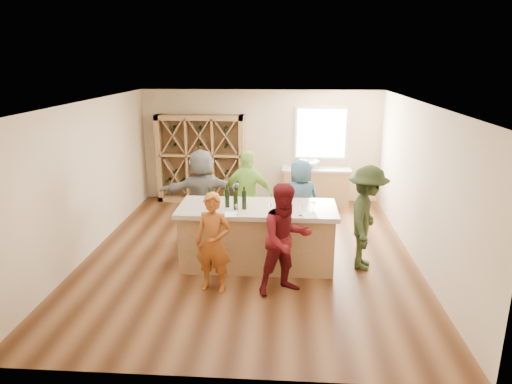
# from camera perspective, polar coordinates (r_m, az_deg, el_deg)

# --- Properties ---
(floor) EXTENTS (6.00, 7.00, 0.10)m
(floor) POSITION_cam_1_polar(r_m,az_deg,el_deg) (8.68, -0.75, -7.98)
(floor) COLOR brown
(floor) RESTS_ON ground
(ceiling) EXTENTS (6.00, 7.00, 0.10)m
(ceiling) POSITION_cam_1_polar(r_m,az_deg,el_deg) (7.94, -0.83, 11.46)
(ceiling) COLOR white
(ceiling) RESTS_ON ground
(wall_back) EXTENTS (6.00, 0.10, 2.80)m
(wall_back) POSITION_cam_1_polar(r_m,az_deg,el_deg) (11.65, 0.62, 5.81)
(wall_back) COLOR beige
(wall_back) RESTS_ON ground
(wall_front) EXTENTS (6.00, 0.10, 2.80)m
(wall_front) POSITION_cam_1_polar(r_m,az_deg,el_deg) (4.87, -4.20, -9.55)
(wall_front) COLOR beige
(wall_front) RESTS_ON ground
(wall_left) EXTENTS (0.10, 7.00, 2.80)m
(wall_left) POSITION_cam_1_polar(r_m,az_deg,el_deg) (8.96, -20.62, 1.56)
(wall_left) COLOR beige
(wall_left) RESTS_ON ground
(wall_right) EXTENTS (0.10, 7.00, 2.80)m
(wall_right) POSITION_cam_1_polar(r_m,az_deg,el_deg) (8.51, 20.13, 0.86)
(wall_right) COLOR beige
(wall_right) RESTS_ON ground
(window_frame) EXTENTS (1.30, 0.06, 1.30)m
(window_frame) POSITION_cam_1_polar(r_m,az_deg,el_deg) (11.53, 8.13, 7.30)
(window_frame) COLOR white
(window_frame) RESTS_ON wall_back
(window_pane) EXTENTS (1.18, 0.01, 1.18)m
(window_pane) POSITION_cam_1_polar(r_m,az_deg,el_deg) (11.49, 8.14, 7.28)
(window_pane) COLOR white
(window_pane) RESTS_ON wall_back
(wine_rack) EXTENTS (2.20, 0.45, 2.20)m
(wine_rack) POSITION_cam_1_polar(r_m,az_deg,el_deg) (11.62, -6.89, 4.16)
(wine_rack) COLOR #9C764A
(wine_rack) RESTS_ON floor
(back_counter_base) EXTENTS (1.60, 0.58, 0.86)m
(back_counter_base) POSITION_cam_1_polar(r_m,az_deg,el_deg) (11.54, 7.46, 0.62)
(back_counter_base) COLOR #9C764A
(back_counter_base) RESTS_ON floor
(back_counter_top) EXTENTS (1.70, 0.62, 0.06)m
(back_counter_top) POSITION_cam_1_polar(r_m,az_deg,el_deg) (11.42, 7.55, 2.84)
(back_counter_top) COLOR #B2A592
(back_counter_top) RESTS_ON back_counter_base
(sink) EXTENTS (0.54, 0.54, 0.19)m
(sink) POSITION_cam_1_polar(r_m,az_deg,el_deg) (11.38, 6.57, 3.47)
(sink) COLOR silver
(sink) RESTS_ON back_counter_top
(faucet) EXTENTS (0.02, 0.02, 0.30)m
(faucet) POSITION_cam_1_polar(r_m,az_deg,el_deg) (11.54, 6.54, 3.94)
(faucet) COLOR silver
(faucet) RESTS_ON back_counter_top
(tasting_counter_base) EXTENTS (2.60, 1.00, 1.00)m
(tasting_counter_base) POSITION_cam_1_polar(r_m,az_deg,el_deg) (8.05, 0.17, -5.75)
(tasting_counter_base) COLOR #9C764A
(tasting_counter_base) RESTS_ON floor
(tasting_counter_top) EXTENTS (2.72, 1.12, 0.08)m
(tasting_counter_top) POSITION_cam_1_polar(r_m,az_deg,el_deg) (7.86, 0.17, -2.10)
(tasting_counter_top) COLOR #B2A592
(tasting_counter_top) RESTS_ON tasting_counter_base
(wine_bottle_a) EXTENTS (0.07, 0.07, 0.27)m
(wine_bottle_a) POSITION_cam_1_polar(r_m,az_deg,el_deg) (7.80, -5.84, -0.97)
(wine_bottle_a) COLOR black
(wine_bottle_a) RESTS_ON tasting_counter_top
(wine_bottle_b) EXTENTS (0.09, 0.09, 0.30)m
(wine_bottle_b) POSITION_cam_1_polar(r_m,az_deg,el_deg) (7.62, -5.39, -1.27)
(wine_bottle_b) COLOR black
(wine_bottle_b) RESTS_ON tasting_counter_top
(wine_bottle_c) EXTENTS (0.10, 0.10, 0.32)m
(wine_bottle_c) POSITION_cam_1_polar(r_m,az_deg,el_deg) (7.78, -3.62, -0.78)
(wine_bottle_c) COLOR black
(wine_bottle_c) RESTS_ON tasting_counter_top
(wine_bottle_d) EXTENTS (0.09, 0.09, 0.31)m
(wine_bottle_d) POSITION_cam_1_polar(r_m,az_deg,el_deg) (7.65, -2.56, -1.08)
(wine_bottle_d) COLOR black
(wine_bottle_d) RESTS_ON tasting_counter_top
(wine_bottle_e) EXTENTS (0.10, 0.10, 0.31)m
(wine_bottle_e) POSITION_cam_1_polar(r_m,az_deg,el_deg) (7.68, -1.49, -1.03)
(wine_bottle_e) COLOR black
(wine_bottle_e) RESTS_ON tasting_counter_top
(wine_glass_a) EXTENTS (0.07, 0.07, 0.17)m
(wine_glass_a) POSITION_cam_1_polar(r_m,az_deg,el_deg) (7.40, -2.45, -2.30)
(wine_glass_a) COLOR white
(wine_glass_a) RESTS_ON tasting_counter_top
(wine_glass_b) EXTENTS (0.09, 0.09, 0.19)m
(wine_glass_b) POSITION_cam_1_polar(r_m,az_deg,el_deg) (7.41, 1.74, -2.17)
(wine_glass_b) COLOR white
(wine_glass_b) RESTS_ON tasting_counter_top
(wine_glass_c) EXTENTS (0.07, 0.07, 0.16)m
(wine_glass_c) POSITION_cam_1_polar(r_m,az_deg,el_deg) (7.40, 5.59, -2.38)
(wine_glass_c) COLOR white
(wine_glass_c) RESTS_ON tasting_counter_top
(wine_glass_d) EXTENTS (0.07, 0.07, 0.18)m
(wine_glass_d) POSITION_cam_1_polar(r_m,az_deg,el_deg) (7.65, 3.69, -1.62)
(wine_glass_d) COLOR white
(wine_glass_d) RESTS_ON tasting_counter_top
(wine_glass_e) EXTENTS (0.10, 0.10, 0.20)m
(wine_glass_e) POSITION_cam_1_polar(r_m,az_deg,el_deg) (7.56, 7.19, -1.89)
(wine_glass_e) COLOR white
(wine_glass_e) RESTS_ON tasting_counter_top
(tasting_menu_a) EXTENTS (0.23, 0.30, 0.00)m
(tasting_menu_a) POSITION_cam_1_polar(r_m,az_deg,el_deg) (7.46, -3.15, -2.81)
(tasting_menu_a) COLOR white
(tasting_menu_a) RESTS_ON tasting_counter_top
(tasting_menu_b) EXTENTS (0.28, 0.32, 0.00)m
(tasting_menu_b) POSITION_cam_1_polar(r_m,az_deg,el_deg) (7.46, 2.30, -2.81)
(tasting_menu_b) COLOR white
(tasting_menu_b) RESTS_ON tasting_counter_top
(tasting_menu_c) EXTENTS (0.26, 0.33, 0.00)m
(tasting_menu_c) POSITION_cam_1_polar(r_m,az_deg,el_deg) (7.45, 6.76, -2.93)
(tasting_menu_c) COLOR white
(tasting_menu_c) RESTS_ON tasting_counter_top
(person_near_left) EXTENTS (0.66, 0.54, 1.59)m
(person_near_left) POSITION_cam_1_polar(r_m,az_deg,el_deg) (7.11, -5.36, -6.33)
(person_near_left) COLOR #994C19
(person_near_left) RESTS_ON floor
(person_near_right) EXTENTS (0.98, 0.81, 1.76)m
(person_near_right) POSITION_cam_1_polar(r_m,az_deg,el_deg) (6.99, 3.74, -5.93)
(person_near_right) COLOR #590F14
(person_near_right) RESTS_ON floor
(person_server) EXTENTS (0.83, 1.28, 1.82)m
(person_server) POSITION_cam_1_polar(r_m,az_deg,el_deg) (8.01, 13.65, -3.18)
(person_server) COLOR #263319
(person_server) RESTS_ON floor
(person_far_mid) EXTENTS (1.16, 0.78, 1.81)m
(person_far_mid) POSITION_cam_1_polar(r_m,az_deg,el_deg) (9.11, -0.97, -0.38)
(person_far_mid) COLOR #8CC64C
(person_far_mid) RESTS_ON floor
(person_far_right) EXTENTS (0.94, 0.77, 1.65)m
(person_far_right) POSITION_cam_1_polar(r_m,az_deg,el_deg) (9.05, 5.55, -1.10)
(person_far_right) COLOR #335972
(person_far_right) RESTS_ON floor
(person_far_left) EXTENTS (1.79, 0.99, 1.83)m
(person_far_left) POSITION_cam_1_polar(r_m,az_deg,el_deg) (9.26, -6.74, -0.16)
(person_far_left) COLOR slate
(person_far_left) RESTS_ON floor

